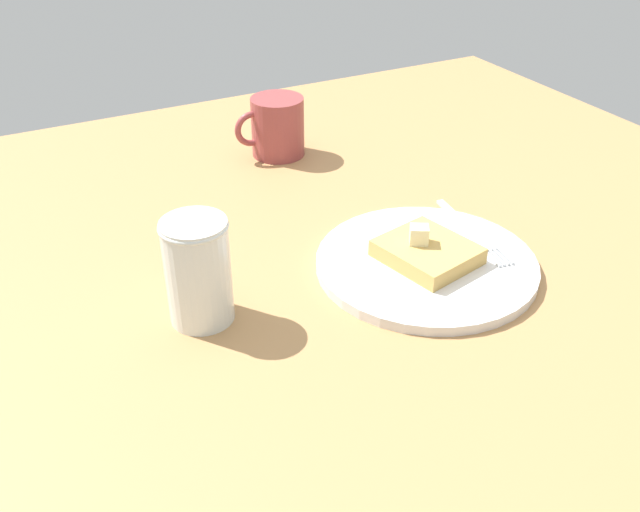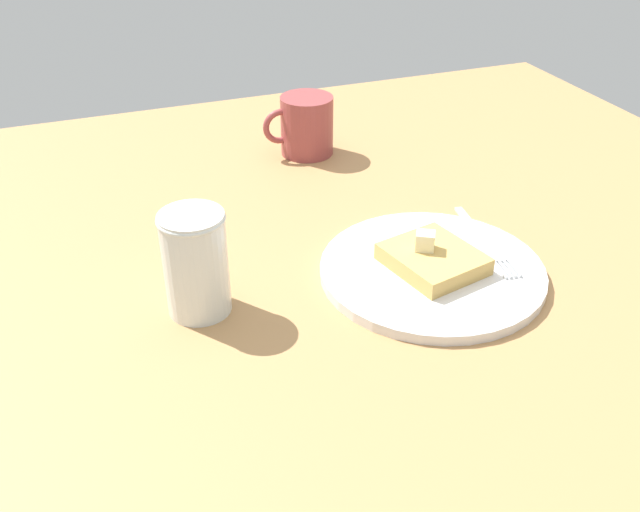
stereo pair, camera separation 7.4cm
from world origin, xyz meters
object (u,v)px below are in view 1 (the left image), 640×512
(syrup_jar, at_px, (199,275))
(coffee_mug, at_px, (277,127))
(fork, at_px, (475,235))
(plate, at_px, (426,263))

(syrup_jar, relative_size, coffee_mug, 1.05)
(coffee_mug, bearing_deg, fork, 105.85)
(plate, relative_size, fork, 1.55)
(fork, xyz_separation_m, syrup_jar, (0.33, -0.01, 0.04))
(fork, bearing_deg, plate, 11.10)
(fork, bearing_deg, syrup_jar, -2.42)
(plate, xyz_separation_m, fork, (-0.08, -0.02, 0.01))
(plate, relative_size, coffee_mug, 2.34)
(syrup_jar, bearing_deg, fork, 177.58)
(syrup_jar, height_order, coffee_mug, syrup_jar)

